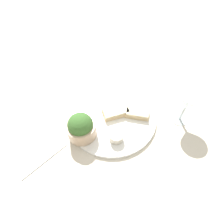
{
  "coord_description": "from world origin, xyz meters",
  "views": [
    {
      "loc": [
        0.03,
        -0.38,
        0.55
      ],
      "look_at": [
        0.0,
        0.0,
        0.03
      ],
      "focal_mm": 28.0,
      "sensor_mm": 36.0,
      "label": 1
    }
  ],
  "objects_px": {
    "cheese_toast_far": "(137,113)",
    "salad_bowl": "(81,127)",
    "wine_glass": "(189,102)",
    "fork": "(45,161)",
    "cheese_toast_near": "(116,112)",
    "sauce_ramekin": "(116,136)"
  },
  "relations": [
    {
      "from": "cheese_toast_near",
      "to": "cheese_toast_far",
      "type": "xyz_separation_m",
      "value": [
        0.08,
        -0.0,
        0.0
      ]
    },
    {
      "from": "cheese_toast_near",
      "to": "fork",
      "type": "distance_m",
      "value": 0.3
    },
    {
      "from": "cheese_toast_far",
      "to": "wine_glass",
      "type": "height_order",
      "value": "wine_glass"
    },
    {
      "from": "cheese_toast_near",
      "to": "sauce_ramekin",
      "type": "bearing_deg",
      "value": -85.84
    },
    {
      "from": "salad_bowl",
      "to": "sauce_ramekin",
      "type": "xyz_separation_m",
      "value": [
        0.12,
        -0.01,
        -0.03
      ]
    },
    {
      "from": "wine_glass",
      "to": "fork",
      "type": "height_order",
      "value": "wine_glass"
    },
    {
      "from": "fork",
      "to": "sauce_ramekin",
      "type": "bearing_deg",
      "value": 21.67
    },
    {
      "from": "salad_bowl",
      "to": "cheese_toast_near",
      "type": "xyz_separation_m",
      "value": [
        0.11,
        0.1,
        -0.03
      ]
    },
    {
      "from": "salad_bowl",
      "to": "fork",
      "type": "distance_m",
      "value": 0.16
    },
    {
      "from": "cheese_toast_far",
      "to": "salad_bowl",
      "type": "bearing_deg",
      "value": -153.65
    },
    {
      "from": "salad_bowl",
      "to": "wine_glass",
      "type": "bearing_deg",
      "value": 15.4
    },
    {
      "from": "sauce_ramekin",
      "to": "wine_glass",
      "type": "relative_size",
      "value": 0.33
    },
    {
      "from": "wine_glass",
      "to": "fork",
      "type": "bearing_deg",
      "value": -156.69
    },
    {
      "from": "salad_bowl",
      "to": "cheese_toast_near",
      "type": "bearing_deg",
      "value": 40.94
    },
    {
      "from": "salad_bowl",
      "to": "fork",
      "type": "xyz_separation_m",
      "value": [
        -0.11,
        -0.1,
        -0.05
      ]
    },
    {
      "from": "cheese_toast_far",
      "to": "cheese_toast_near",
      "type": "bearing_deg",
      "value": 179.37
    },
    {
      "from": "salad_bowl",
      "to": "cheese_toast_near",
      "type": "relative_size",
      "value": 0.9
    },
    {
      "from": "cheese_toast_near",
      "to": "wine_glass",
      "type": "relative_size",
      "value": 0.77
    },
    {
      "from": "cheese_toast_far",
      "to": "wine_glass",
      "type": "xyz_separation_m",
      "value": [
        0.16,
        0.0,
        0.08
      ]
    },
    {
      "from": "wine_glass",
      "to": "fork",
      "type": "distance_m",
      "value": 0.52
    },
    {
      "from": "cheese_toast_far",
      "to": "wine_glass",
      "type": "bearing_deg",
      "value": 0.96
    },
    {
      "from": "salad_bowl",
      "to": "wine_glass",
      "type": "distance_m",
      "value": 0.37
    }
  ]
}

